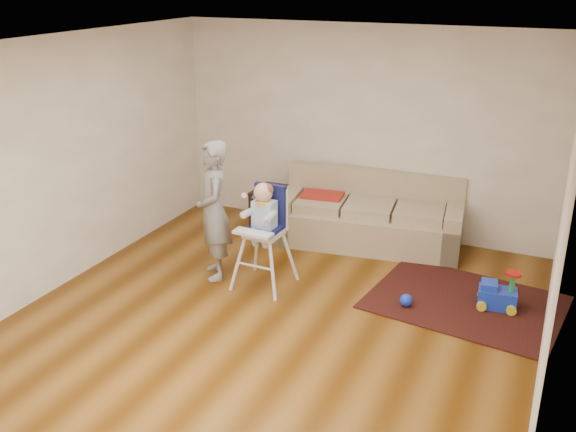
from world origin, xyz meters
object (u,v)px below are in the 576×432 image
at_px(sofa, 370,211).
at_px(adult, 214,211).
at_px(high_chair, 264,237).
at_px(side_table, 276,209).
at_px(toy_ball, 406,300).
at_px(ride_on_toy, 498,289).

bearing_deg(sofa, adult, -136.73).
xyz_separation_m(sofa, adult, (-1.32, -1.61, 0.35)).
distance_m(high_chair, adult, 0.65).
height_order(side_table, adult, adult).
relative_size(side_table, adult, 0.35).
xyz_separation_m(toy_ball, high_chair, (-1.58, -0.14, 0.50)).
relative_size(sofa, side_table, 4.33).
distance_m(sofa, side_table, 1.32).
relative_size(ride_on_toy, toy_ball, 3.13).
distance_m(ride_on_toy, high_chair, 2.52).
bearing_deg(high_chair, adult, -177.02).
distance_m(sofa, ride_on_toy, 2.06).
bearing_deg(high_chair, side_table, 112.79).
height_order(side_table, high_chair, high_chair).
bearing_deg(sofa, ride_on_toy, -39.33).
xyz_separation_m(high_chair, adult, (-0.61, -0.01, 0.21)).
xyz_separation_m(side_table, ride_on_toy, (3.04, -1.06, -0.05)).
relative_size(side_table, high_chair, 0.46).
xyz_separation_m(toy_ball, adult, (-2.19, -0.15, 0.71)).
xyz_separation_m(ride_on_toy, high_chair, (-2.44, -0.51, 0.36)).
height_order(sofa, high_chair, high_chair).
bearing_deg(toy_ball, high_chair, -174.90).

